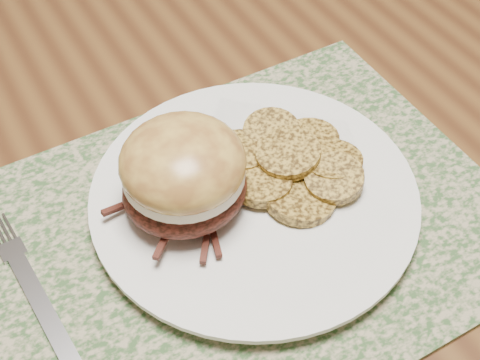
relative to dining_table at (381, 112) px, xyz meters
name	(u,v)px	position (x,y,z in m)	size (l,w,h in m)	color
dining_table	(381,112)	(0.00, 0.00, 0.00)	(1.50, 0.90, 0.75)	brown
placemat	(236,231)	(-0.26, -0.12, 0.08)	(0.45, 0.33, 0.00)	#35562C
dinner_plate	(254,197)	(-0.23, -0.10, 0.09)	(0.26, 0.26, 0.02)	white
pork_sandwich	(184,173)	(-0.29, -0.09, 0.14)	(0.12, 0.12, 0.08)	black
roasted_potatoes	(287,160)	(-0.19, -0.09, 0.11)	(0.14, 0.14, 0.03)	#B48C35
fork	(32,288)	(-0.42, -0.09, 0.09)	(0.03, 0.17, 0.00)	#B1B1B8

